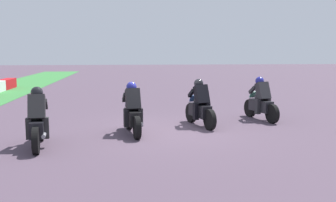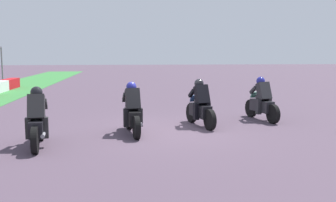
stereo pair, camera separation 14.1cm
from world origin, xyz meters
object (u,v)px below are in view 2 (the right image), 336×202
Objects in this scene: rider_lane_c at (132,113)px; rider_lane_d at (37,122)px; rider_lane_b at (200,107)px; rider_lane_a at (262,102)px.

rider_lane_c and rider_lane_d have the same top height.
rider_lane_d is at bearing 102.19° from rider_lane_b.
rider_lane_c is 2.70m from rider_lane_d.
rider_lane_d is (-3.11, 6.88, 0.00)m from rider_lane_a.
rider_lane_d is at bearing 101.67° from rider_lane_a.
rider_lane_b is 2.38m from rider_lane_c.
rider_lane_b and rider_lane_d have the same top height.
rider_lane_c is at bearing 99.40° from rider_lane_a.
rider_lane_c is (-1.82, 4.51, 0.00)m from rider_lane_a.
rider_lane_b is 5.08m from rider_lane_d.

